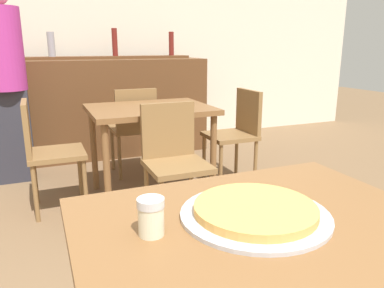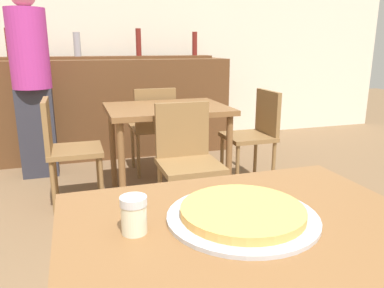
{
  "view_description": "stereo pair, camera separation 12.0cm",
  "coord_description": "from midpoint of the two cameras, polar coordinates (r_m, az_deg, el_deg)",
  "views": [
    {
      "loc": [
        -0.53,
        -0.73,
        1.22
      ],
      "look_at": [
        -0.0,
        0.55,
        0.85
      ],
      "focal_mm": 35.0,
      "sensor_mm": 36.0,
      "label": 1
    },
    {
      "loc": [
        -0.42,
        -0.77,
        1.22
      ],
      "look_at": [
        -0.0,
        0.55,
        0.85
      ],
      "focal_mm": 35.0,
      "sensor_mm": 36.0,
      "label": 2
    }
  ],
  "objects": [
    {
      "name": "cheese_shaker",
      "position": [
        0.97,
        -9.85,
        -10.89
      ],
      "size": [
        0.07,
        0.07,
        0.1
      ],
      "color": "beige",
      "rests_on": "dining_table_near"
    },
    {
      "name": "pizza_tray",
      "position": [
        1.07,
        6.31,
        -10.25
      ],
      "size": [
        0.42,
        0.42,
        0.04
      ],
      "color": "#B7B7BC",
      "rests_on": "dining_table_near"
    },
    {
      "name": "dining_table_near",
      "position": [
        1.05,
        8.74,
        -17.07
      ],
      "size": [
        1.0,
        0.88,
        0.75
      ],
      "color": "brown",
      "rests_on": "ground_plane"
    },
    {
      "name": "wall_back",
      "position": [
        4.79,
        -17.57,
        16.38
      ],
      "size": [
        8.0,
        0.05,
        2.8
      ],
      "color": "silver",
      "rests_on": "ground_plane"
    },
    {
      "name": "bar_counter",
      "position": [
        4.34,
        -16.03,
        5.2
      ],
      "size": [
        2.6,
        0.56,
        1.07
      ],
      "color": "brown",
      "rests_on": "ground_plane"
    },
    {
      "name": "chair_far_side_back",
      "position": [
        3.56,
        -9.78,
        2.92
      ],
      "size": [
        0.4,
        0.4,
        0.84
      ],
      "rotation": [
        0.0,
        0.0,
        3.14
      ],
      "color": "olive",
      "rests_on": "ground_plane"
    },
    {
      "name": "chair_far_side_right",
      "position": [
        3.33,
        5.9,
        2.24
      ],
      "size": [
        0.4,
        0.4,
        0.84
      ],
      "rotation": [
        0.0,
        0.0,
        -1.57
      ],
      "color": "olive",
      "rests_on": "ground_plane"
    },
    {
      "name": "dining_table_far",
      "position": [
        3.01,
        -7.54,
        3.86
      ],
      "size": [
        0.95,
        0.74,
        0.74
      ],
      "color": "brown",
      "rests_on": "ground_plane"
    },
    {
      "name": "chair_far_side_left",
      "position": [
        2.95,
        -22.57,
        -0.51
      ],
      "size": [
        0.4,
        0.4,
        0.84
      ],
      "rotation": [
        0.0,
        0.0,
        1.57
      ],
      "color": "olive",
      "rests_on": "ground_plane"
    },
    {
      "name": "chair_far_side_front",
      "position": [
        2.54,
        -4.17,
        -1.74
      ],
      "size": [
        0.4,
        0.4,
        0.84
      ],
      "color": "olive",
      "rests_on": "ground_plane"
    },
    {
      "name": "person_standing",
      "position": [
        3.7,
        -27.39,
        9.08
      ],
      "size": [
        0.34,
        0.34,
        1.75
      ],
      "color": "#2D2D38",
      "rests_on": "ground_plane"
    },
    {
      "name": "bar_back_shelf",
      "position": [
        4.42,
        -17.05,
        12.91
      ],
      "size": [
        2.39,
        0.24,
        0.33
      ],
      "color": "brown",
      "rests_on": "bar_counter"
    }
  ]
}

